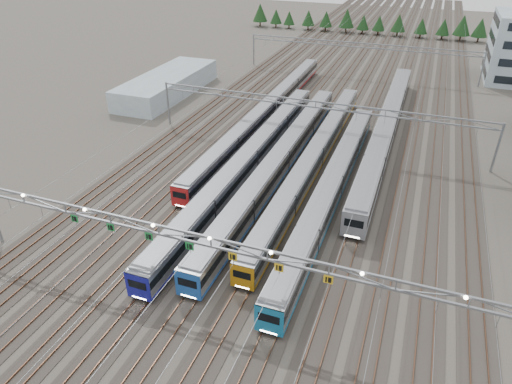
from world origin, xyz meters
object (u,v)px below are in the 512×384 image
(gantry_near, at_px, (210,244))
(west_shed, at_px, (168,84))
(train_a, at_px, (267,111))
(gantry_far, at_px, (360,49))
(train_c, at_px, (280,160))
(train_f, at_px, (386,127))
(train_b, at_px, (249,159))
(train_d, at_px, (315,156))
(gantry_mid, at_px, (315,110))
(train_e, at_px, (332,185))

(gantry_near, bearing_deg, west_shed, 123.81)
(train_a, distance_m, gantry_far, 39.08)
(train_c, xyz_separation_m, gantry_near, (2.20, -28.55, 4.99))
(gantry_far, bearing_deg, train_f, -73.59)
(gantry_far, height_order, west_shed, gantry_far)
(train_f, relative_size, west_shed, 2.15)
(west_shed, bearing_deg, gantry_far, 38.78)
(train_b, distance_m, train_f, 26.65)
(train_d, distance_m, gantry_near, 32.39)
(train_c, height_order, train_d, train_c)
(train_c, relative_size, gantry_far, 1.05)
(gantry_near, distance_m, gantry_far, 85.12)
(gantry_mid, relative_size, west_shed, 1.88)
(train_c, bearing_deg, train_b, -163.98)
(gantry_mid, height_order, west_shed, gantry_mid)
(gantry_near, distance_m, west_shed, 66.76)
(train_e, height_order, gantry_mid, gantry_mid)
(train_a, distance_m, train_e, 30.15)
(gantry_near, bearing_deg, train_f, 76.46)
(train_c, height_order, train_f, train_f)
(train_d, height_order, gantry_far, gantry_far)
(train_d, relative_size, train_e, 1.13)
(train_a, bearing_deg, train_f, -2.63)
(train_e, height_order, gantry_far, gantry_far)
(gantry_near, bearing_deg, train_a, 103.15)
(train_b, bearing_deg, gantry_far, 83.35)
(train_e, distance_m, gantry_mid, 18.21)
(train_b, height_order, train_d, train_b)
(train_a, height_order, train_e, train_e)
(train_a, distance_m, gantry_near, 49.50)
(train_a, height_order, train_c, train_c)
(gantry_mid, bearing_deg, train_a, 145.16)
(train_a, height_order, train_d, train_a)
(train_a, height_order, gantry_mid, gantry_mid)
(train_c, xyz_separation_m, train_e, (9.00, -4.79, -0.02))
(train_b, xyz_separation_m, gantry_mid, (6.75, 12.86, 4.33))
(train_d, height_order, gantry_mid, gantry_mid)
(train_d, bearing_deg, train_e, -61.04)
(gantry_near, relative_size, gantry_far, 1.00)
(train_d, distance_m, gantry_far, 53.45)
(train_d, relative_size, gantry_near, 1.06)
(west_shed, bearing_deg, train_a, -15.91)
(train_a, xyz_separation_m, train_e, (18.00, -24.18, 0.10))
(train_c, distance_m, west_shed, 43.94)
(train_a, relative_size, train_e, 1.30)
(train_c, distance_m, train_f, 22.79)
(train_b, bearing_deg, train_f, 47.51)
(train_a, distance_m, train_d, 20.97)
(train_f, xyz_separation_m, gantry_mid, (-11.25, -6.80, 4.13))
(train_a, height_order, train_b, train_b)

